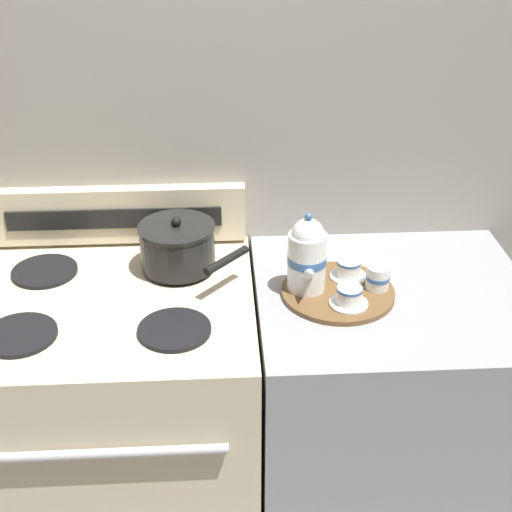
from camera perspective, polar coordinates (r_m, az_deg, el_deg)
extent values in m
cube|color=#9E998E|center=(2.11, -1.10, 6.91)|extent=(6.00, 0.05, 2.20)
cube|color=beige|center=(2.18, -10.73, -13.36)|extent=(0.78, 0.67, 0.89)
cylinder|color=silver|center=(1.76, -12.74, -15.17)|extent=(0.62, 0.02, 0.02)
cylinder|color=black|center=(2.07, -16.56, -1.18)|extent=(0.18, 0.18, 0.01)
cylinder|color=black|center=(2.02, -6.19, -0.91)|extent=(0.18, 0.18, 0.01)
cylinder|color=black|center=(1.83, -18.39, -6.01)|extent=(0.18, 0.18, 0.01)
cylinder|color=black|center=(1.76, -6.55, -5.88)|extent=(0.18, 0.18, 0.01)
cube|color=beige|center=(2.13, -11.18, 3.25)|extent=(0.76, 0.05, 0.17)
cube|color=black|center=(2.11, -11.26, 2.93)|extent=(0.62, 0.01, 0.06)
cube|color=#939399|center=(2.21, 9.98, -12.60)|extent=(0.74, 0.67, 0.89)
cylinder|color=black|center=(1.98, -6.29, 0.68)|extent=(0.21, 0.21, 0.12)
cylinder|color=black|center=(1.96, -6.39, 2.29)|extent=(0.21, 0.21, 0.01)
sphere|color=black|center=(1.95, -6.42, 2.73)|extent=(0.03, 0.03, 0.03)
cylinder|color=black|center=(1.86, -2.37, -0.33)|extent=(0.12, 0.13, 0.02)
cylinder|color=brown|center=(1.90, 6.56, -2.89)|extent=(0.30, 0.30, 0.01)
cylinder|color=white|center=(1.86, 4.08, -0.47)|extent=(0.10, 0.10, 0.16)
cylinder|color=#38609E|center=(1.86, 4.09, -0.25)|extent=(0.10, 0.10, 0.02)
sphere|color=white|center=(1.82, 4.17, 1.71)|extent=(0.09, 0.09, 0.09)
sphere|color=#38609E|center=(1.80, 4.23, 3.14)|extent=(0.02, 0.02, 0.02)
cone|color=white|center=(1.79, 4.38, -1.44)|extent=(0.03, 0.08, 0.06)
cylinder|color=white|center=(1.84, 7.42, -3.80)|extent=(0.10, 0.10, 0.01)
cylinder|color=white|center=(1.83, 7.48, -3.13)|extent=(0.06, 0.06, 0.05)
cylinder|color=#38609E|center=(1.82, 7.51, -2.63)|extent=(0.07, 0.07, 0.01)
cylinder|color=white|center=(1.96, 7.37, -1.60)|extent=(0.10, 0.10, 0.01)
cylinder|color=white|center=(1.95, 7.42, -0.96)|extent=(0.06, 0.06, 0.05)
cylinder|color=#38609E|center=(1.94, 7.46, -0.48)|extent=(0.07, 0.07, 0.01)
cylinder|color=white|center=(1.91, 9.74, -1.72)|extent=(0.06, 0.06, 0.07)
cylinder|color=#38609E|center=(1.91, 9.74, -1.72)|extent=(0.06, 0.06, 0.01)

